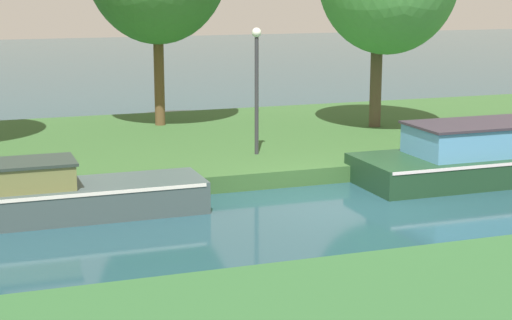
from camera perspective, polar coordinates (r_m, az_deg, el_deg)
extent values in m
plane|color=#20444E|center=(18.01, 6.17, -3.19)|extent=(120.00, 120.00, 0.00)
cube|color=#335B2C|center=(24.29, -1.01, 1.31)|extent=(72.00, 10.00, 0.40)
cube|color=#1D3E25|center=(20.98, 14.94, -0.43)|extent=(6.10, 2.29, 0.66)
cube|color=white|center=(20.93, 14.98, 0.34)|extent=(5.98, 2.32, 0.07)
cube|color=#5595C3|center=(21.14, 16.16, 1.46)|extent=(4.35, 1.74, 0.70)
cube|color=#332C35|center=(21.08, 16.22, 2.48)|extent=(4.45, 1.83, 0.06)
cylinder|color=brown|center=(25.82, -6.66, 6.36)|extent=(0.31, 0.31, 3.61)
cylinder|color=brown|center=(25.64, 8.21, 5.89)|extent=(0.35, 0.35, 3.26)
cylinder|color=#333338|center=(21.16, 0.04, 4.36)|extent=(0.10, 0.10, 2.98)
sphere|color=white|center=(21.01, 0.04, 8.72)|extent=(0.24, 0.24, 0.24)
cylinder|color=#473F2F|center=(18.84, -14.07, -0.73)|extent=(0.14, 0.14, 0.53)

